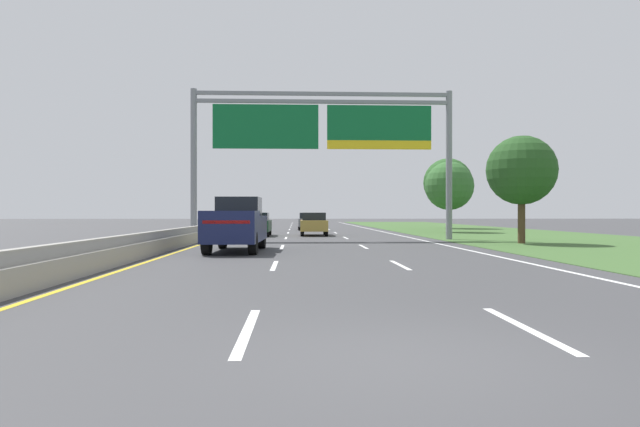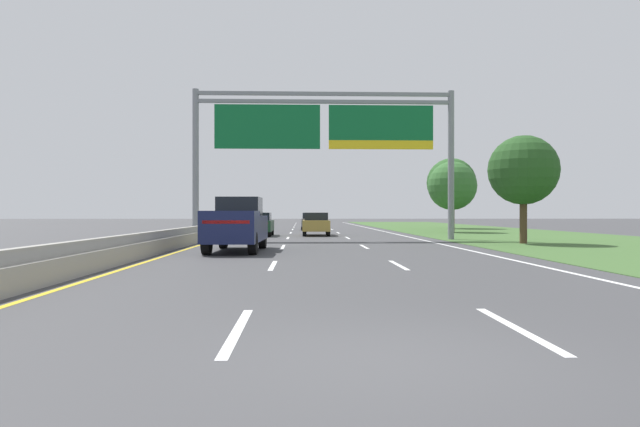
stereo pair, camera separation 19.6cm
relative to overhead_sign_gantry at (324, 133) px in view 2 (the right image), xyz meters
name	(u,v)px [view 2 (the right image)]	position (x,y,z in m)	size (l,w,h in m)	color
ground_plane	(315,234)	(-0.30, 9.00, -6.13)	(220.00, 220.00, 0.00)	#3D3D3F
lane_striping	(315,234)	(-0.30, 8.54, -6.13)	(11.96, 106.00, 0.01)	white
grass_verge_right	(503,234)	(13.65, 9.00, -6.12)	(14.00, 110.00, 0.02)	#3D602D
median_barrier_concrete	(225,229)	(-6.90, 9.00, -5.78)	(0.60, 110.00, 0.85)	#99968E
overhead_sign_gantry	(324,133)	(0.00, 0.00, 0.00)	(15.06, 0.42, 8.62)	gray
pickup_truck_navy	(237,225)	(-3.91, -9.32, -5.06)	(2.15, 5.45, 2.20)	#161E47
car_darkgreen_left_lane_sedan	(259,224)	(-4.18, 5.68, -5.32)	(1.84, 4.41, 1.57)	#193D23
car_grey_centre_lane_sedan	(311,221)	(-0.43, 18.56, -5.32)	(1.88, 4.42, 1.57)	slate
car_gold_centre_lane_sedan	(316,224)	(-0.30, 6.37, -5.32)	(1.91, 4.44, 1.57)	#A38438
roadside_tree_near	(523,170)	(9.79, -4.38, -2.46)	(3.47, 3.47, 5.43)	#4C3823
roadside_tree_mid	(452,186)	(10.69, 12.00, -2.43)	(3.87, 3.87, 5.65)	#4C3823
roadside_tree_far	(451,183)	(13.59, 22.94, -1.57)	(4.85, 4.85, 7.00)	#4C3823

